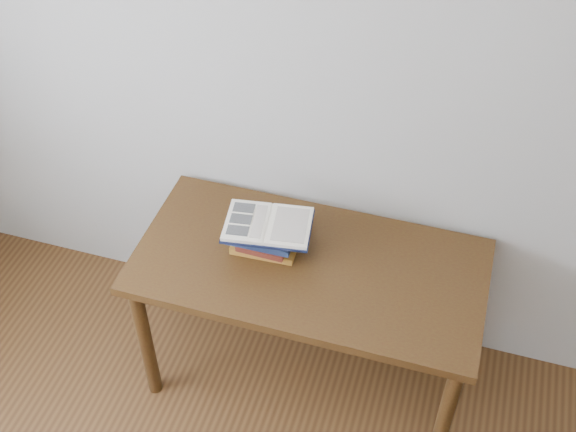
% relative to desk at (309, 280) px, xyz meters
% --- Properties ---
extents(desk, '(1.35, 0.67, 0.72)m').
position_rel_desk_xyz_m(desk, '(0.00, 0.00, 0.00)').
color(desk, '#412C10').
rests_on(desk, ground).
extents(book_stack, '(0.26, 0.18, 0.12)m').
position_rel_desk_xyz_m(book_stack, '(-0.19, 0.03, 0.16)').
color(book_stack, '#AF7A27').
rests_on(book_stack, desk).
extents(open_book, '(0.36, 0.27, 0.03)m').
position_rel_desk_xyz_m(open_book, '(-0.17, 0.03, 0.23)').
color(open_book, black).
rests_on(open_book, book_stack).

